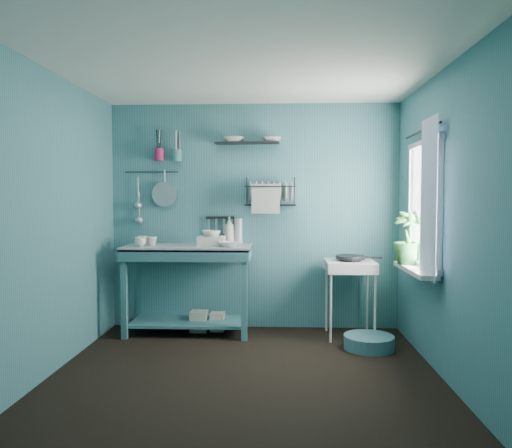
{
  "coord_description": "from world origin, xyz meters",
  "views": [
    {
      "loc": [
        0.27,
        -4.07,
        1.46
      ],
      "look_at": [
        0.05,
        0.85,
        1.2
      ],
      "focal_mm": 35.0,
      "sensor_mm": 36.0,
      "label": 1
    }
  ],
  "objects_px": {
    "colander": "(165,194)",
    "water_bottle": "(238,231)",
    "mug_left": "(140,242)",
    "storage_tin_small": "(217,322)",
    "wash_tub": "(211,241)",
    "hotplate_stand": "(350,299)",
    "frying_pan": "(350,257)",
    "potted_plant": "(409,237)",
    "storage_tin_large": "(199,321)",
    "work_counter": "(189,289)",
    "dish_rack": "(271,191)",
    "floor_basin": "(369,342)",
    "mug_right": "(143,241)",
    "utensil_cup_teal": "(177,155)",
    "mug_mid": "(152,241)",
    "soap_bottle": "(229,230)",
    "utensil_cup_magenta": "(159,155)"
  },
  "relations": [
    {
      "from": "utensil_cup_teal",
      "to": "floor_basin",
      "type": "bearing_deg",
      "value": -19.24
    },
    {
      "from": "dish_rack",
      "to": "floor_basin",
      "type": "distance_m",
      "value": 1.87
    },
    {
      "from": "soap_bottle",
      "to": "utensil_cup_teal",
      "type": "height_order",
      "value": "utensil_cup_teal"
    },
    {
      "from": "floor_basin",
      "to": "storage_tin_small",
      "type": "bearing_deg",
      "value": 158.97
    },
    {
      "from": "wash_tub",
      "to": "colander",
      "type": "xyz_separation_m",
      "value": [
        -0.55,
        0.23,
        0.5
      ]
    },
    {
      "from": "water_bottle",
      "to": "dish_rack",
      "type": "distance_m",
      "value": 0.58
    },
    {
      "from": "mug_right",
      "to": "hotplate_stand",
      "type": "distance_m",
      "value": 2.3
    },
    {
      "from": "utensil_cup_teal",
      "to": "potted_plant",
      "type": "xyz_separation_m",
      "value": [
        2.35,
        -0.73,
        -0.84
      ]
    },
    {
      "from": "work_counter",
      "to": "utensil_cup_teal",
      "type": "bearing_deg",
      "value": 136.7
    },
    {
      "from": "work_counter",
      "to": "mug_mid",
      "type": "distance_m",
      "value": 0.65
    },
    {
      "from": "wash_tub",
      "to": "storage_tin_small",
      "type": "xyz_separation_m",
      "value": [
        0.05,
        0.1,
        -0.9
      ]
    },
    {
      "from": "dish_rack",
      "to": "colander",
      "type": "height_order",
      "value": "dish_rack"
    },
    {
      "from": "utensil_cup_teal",
      "to": "wash_tub",
      "type": "bearing_deg",
      "value": -26.74
    },
    {
      "from": "mug_right",
      "to": "dish_rack",
      "type": "relative_size",
      "value": 0.22
    },
    {
      "from": "colander",
      "to": "potted_plant",
      "type": "height_order",
      "value": "colander"
    },
    {
      "from": "hotplate_stand",
      "to": "soap_bottle",
      "type": "bearing_deg",
      "value": 157.61
    },
    {
      "from": "colander",
      "to": "water_bottle",
      "type": "bearing_deg",
      "value": 0.43
    },
    {
      "from": "frying_pan",
      "to": "potted_plant",
      "type": "relative_size",
      "value": 0.59
    },
    {
      "from": "floor_basin",
      "to": "utensil_cup_teal",
      "type": "bearing_deg",
      "value": 160.76
    },
    {
      "from": "potted_plant",
      "to": "storage_tin_small",
      "type": "height_order",
      "value": "potted_plant"
    },
    {
      "from": "wash_tub",
      "to": "frying_pan",
      "type": "distance_m",
      "value": 1.48
    },
    {
      "from": "utensil_cup_teal",
      "to": "storage_tin_small",
      "type": "xyz_separation_m",
      "value": [
        0.45,
        -0.1,
        -1.83
      ]
    },
    {
      "from": "mug_left",
      "to": "storage_tin_large",
      "type": "bearing_deg",
      "value": 19.9
    },
    {
      "from": "colander",
      "to": "floor_basin",
      "type": "bearing_deg",
      "value": -18.71
    },
    {
      "from": "frying_pan",
      "to": "floor_basin",
      "type": "xyz_separation_m",
      "value": [
        0.13,
        -0.42,
        -0.78
      ]
    },
    {
      "from": "mug_right",
      "to": "soap_bottle",
      "type": "xyz_separation_m",
      "value": [
        0.92,
        0.2,
        0.1
      ]
    },
    {
      "from": "dish_rack",
      "to": "storage_tin_large",
      "type": "distance_m",
      "value": 1.62
    },
    {
      "from": "mug_mid",
      "to": "potted_plant",
      "type": "relative_size",
      "value": 0.2
    },
    {
      "from": "water_bottle",
      "to": "storage_tin_small",
      "type": "height_order",
      "value": "water_bottle"
    },
    {
      "from": "hotplate_stand",
      "to": "storage_tin_small",
      "type": "xyz_separation_m",
      "value": [
        -1.42,
        0.18,
        -0.3
      ]
    },
    {
      "from": "mug_left",
      "to": "storage_tin_small",
      "type": "xyz_separation_m",
      "value": [
        0.78,
        0.24,
        -0.9
      ]
    },
    {
      "from": "water_bottle",
      "to": "dish_rack",
      "type": "xyz_separation_m",
      "value": [
        0.36,
        -0.09,
        0.44
      ]
    },
    {
      "from": "water_bottle",
      "to": "floor_basin",
      "type": "bearing_deg",
      "value": -29.0
    },
    {
      "from": "wash_tub",
      "to": "hotplate_stand",
      "type": "height_order",
      "value": "wash_tub"
    },
    {
      "from": "water_bottle",
      "to": "storage_tin_small",
      "type": "distance_m",
      "value": 1.02
    },
    {
      "from": "utensil_cup_teal",
      "to": "mug_mid",
      "type": "bearing_deg",
      "value": -132.75
    },
    {
      "from": "utensil_cup_teal",
      "to": "water_bottle",
      "type": "bearing_deg",
      "value": 3.07
    },
    {
      "from": "hotplate_stand",
      "to": "work_counter",
      "type": "bearing_deg",
      "value": 167.29
    },
    {
      "from": "work_counter",
      "to": "storage_tin_small",
      "type": "bearing_deg",
      "value": 21.58
    },
    {
      "from": "utensil_cup_teal",
      "to": "floor_basin",
      "type": "relative_size",
      "value": 0.27
    },
    {
      "from": "floor_basin",
      "to": "hotplate_stand",
      "type": "bearing_deg",
      "value": 107.15
    },
    {
      "from": "mug_right",
      "to": "utensil_cup_magenta",
      "type": "bearing_deg",
      "value": 51.5
    },
    {
      "from": "mug_mid",
      "to": "dish_rack",
      "type": "relative_size",
      "value": 0.18
    },
    {
      "from": "frying_pan",
      "to": "dish_rack",
      "type": "bearing_deg",
      "value": 164.53
    },
    {
      "from": "frying_pan",
      "to": "mug_mid",
      "type": "bearing_deg",
      "value": 178.98
    },
    {
      "from": "storage_tin_large",
      "to": "work_counter",
      "type": "bearing_deg",
      "value": -153.43
    },
    {
      "from": "mug_mid",
      "to": "colander",
      "type": "distance_m",
      "value": 0.58
    },
    {
      "from": "mug_mid",
      "to": "water_bottle",
      "type": "xyz_separation_m",
      "value": [
        0.9,
        0.28,
        0.09
      ]
    },
    {
      "from": "potted_plant",
      "to": "utensil_cup_magenta",
      "type": "bearing_deg",
      "value": 164.02
    },
    {
      "from": "mug_right",
      "to": "storage_tin_large",
      "type": "height_order",
      "value": "mug_right"
    }
  ]
}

